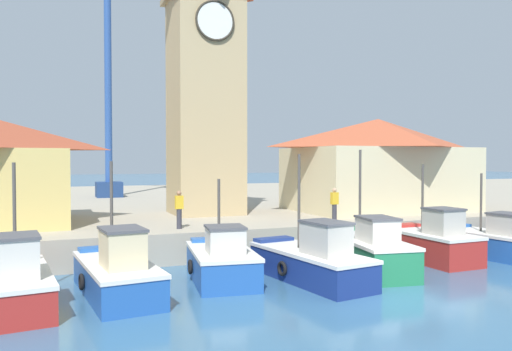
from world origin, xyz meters
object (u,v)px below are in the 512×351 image
(dock_worker_near_tower, at_px, (179,209))
(fishing_boat_left_inner, at_px, (222,261))
(fishing_boat_left_outer, at_px, (117,273))
(warehouse_right, at_px, (378,163))
(fishing_boat_mid_right, at_px, (432,242))
(dock_worker_along_quay, at_px, (334,204))
(port_crane_near, at_px, (108,93))
(fishing_boat_mid_left, at_px, (311,260))
(fishing_boat_far_left, at_px, (16,283))
(clock_tower, at_px, (205,70))
(fishing_boat_center, at_px, (367,251))
(fishing_boat_right_inner, at_px, (493,241))

(dock_worker_near_tower, bearing_deg, fishing_boat_left_inner, -84.09)
(fishing_boat_left_outer, relative_size, warehouse_right, 0.52)
(fishing_boat_mid_right, height_order, dock_worker_along_quay, fishing_boat_mid_right)
(port_crane_near, bearing_deg, fishing_boat_mid_left, -80.69)
(fishing_boat_left_inner, xyz_separation_m, dock_worker_near_tower, (-0.46, 4.43, 1.43))
(fishing_boat_far_left, xyz_separation_m, fishing_boat_mid_left, (9.28, -0.33, 0.00))
(fishing_boat_left_inner, relative_size, dock_worker_near_tower, 2.71)
(port_crane_near, distance_m, dock_worker_near_tower, 21.90)
(dock_worker_near_tower, bearing_deg, fishing_boat_left_outer, -122.02)
(fishing_boat_mid_right, bearing_deg, clock_tower, 124.66)
(fishing_boat_center, height_order, dock_worker_along_quay, fishing_boat_center)
(clock_tower, distance_m, dock_worker_along_quay, 10.33)
(fishing_boat_mid_left, height_order, fishing_boat_mid_right, fishing_boat_mid_left)
(fishing_boat_left_outer, bearing_deg, fishing_boat_left_inner, 9.22)
(fishing_boat_left_inner, height_order, port_crane_near, port_crane_near)
(fishing_boat_mid_right, bearing_deg, fishing_boat_left_outer, -177.34)
(fishing_boat_left_outer, xyz_separation_m, fishing_boat_left_inner, (3.59, 0.58, -0.02))
(fishing_boat_mid_right, bearing_deg, fishing_boat_left_inner, -179.94)
(port_crane_near, bearing_deg, fishing_boat_mid_right, -67.06)
(warehouse_right, xyz_separation_m, port_crane_near, (-13.78, 16.77, 5.54))
(fishing_boat_right_inner, relative_size, clock_tower, 0.27)
(fishing_boat_mid_right, height_order, fishing_boat_right_inner, fishing_boat_mid_right)
(dock_worker_near_tower, bearing_deg, fishing_boat_right_inner, -20.21)
(fishing_boat_mid_right, xyz_separation_m, dock_worker_near_tower, (-9.63, 4.42, 1.35))
(fishing_boat_mid_right, bearing_deg, fishing_boat_right_inner, -4.91)
(fishing_boat_far_left, distance_m, warehouse_right, 21.10)
(fishing_boat_mid_left, bearing_deg, port_crane_near, 99.31)
(fishing_boat_left_inner, bearing_deg, port_crane_near, 93.22)
(port_crane_near, bearing_deg, dock_worker_along_quay, -68.67)
(fishing_boat_right_inner, height_order, warehouse_right, warehouse_right)
(fishing_boat_mid_right, distance_m, dock_worker_along_quay, 4.73)
(fishing_boat_left_inner, height_order, dock_worker_along_quay, fishing_boat_left_inner)
(fishing_boat_mid_left, relative_size, fishing_boat_mid_right, 1.31)
(fishing_boat_center, bearing_deg, fishing_boat_mid_left, -167.26)
(fishing_boat_far_left, distance_m, clock_tower, 16.22)
(dock_worker_near_tower, bearing_deg, port_crane_near, 92.63)
(fishing_boat_center, xyz_separation_m, fishing_boat_right_inner, (6.65, 0.29, -0.08))
(fishing_boat_left_outer, relative_size, fishing_boat_mid_left, 0.96)
(fishing_boat_mid_left, bearing_deg, fishing_boat_mid_right, 10.60)
(fishing_boat_left_outer, relative_size, fishing_boat_mid_right, 1.26)
(fishing_boat_far_left, relative_size, warehouse_right, 0.49)
(fishing_boat_far_left, distance_m, fishing_boat_center, 12.01)
(fishing_boat_mid_right, relative_size, dock_worker_along_quay, 2.58)
(fishing_boat_mid_right, height_order, warehouse_right, warehouse_right)
(dock_worker_near_tower, bearing_deg, fishing_boat_mid_right, -24.64)
(fishing_boat_mid_left, xyz_separation_m, fishing_boat_right_inner, (9.39, 0.91, -0.03))
(fishing_boat_far_left, xyz_separation_m, port_crane_near, (4.99, 25.83, 8.86))
(fishing_boat_left_inner, distance_m, fishing_boat_mid_left, 3.11)
(fishing_boat_far_left, height_order, clock_tower, clock_tower)
(fishing_boat_far_left, bearing_deg, fishing_boat_mid_right, 3.10)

